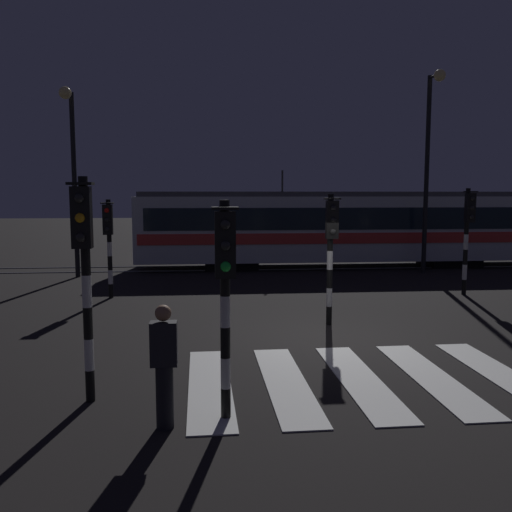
{
  "coord_description": "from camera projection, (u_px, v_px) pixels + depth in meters",
  "views": [
    {
      "loc": [
        -2.6,
        -11.58,
        3.19
      ],
      "look_at": [
        -1.17,
        3.84,
        1.4
      ],
      "focal_mm": 38.29,
      "sensor_mm": 36.0,
      "label": 1
    }
  ],
  "objects": [
    {
      "name": "traffic_light_median_centre",
      "position": [
        331.0,
        240.0,
        12.97
      ],
      "size": [
        0.36,
        0.42,
        3.17
      ],
      "color": "black",
      "rests_on": "ground"
    },
    {
      "name": "ground_plane",
      "position": [
        325.0,
        338.0,
        12.06
      ],
      "size": [
        120.0,
        120.0,
        0.0
      ],
      "primitive_type": "plane",
      "color": "black"
    },
    {
      "name": "crosswalk_zebra",
      "position": [
        359.0,
        380.0,
        9.35
      ],
      "size": [
        5.86,
        3.9,
        0.02
      ],
      "color": "silver",
      "rests_on": "ground"
    },
    {
      "name": "street_lamp_trackside_right",
      "position": [
        430.0,
        150.0,
        21.25
      ],
      "size": [
        0.44,
        1.21,
        7.77
      ],
      "color": "black",
      "rests_on": "ground"
    },
    {
      "name": "traffic_light_kerb_mid_left",
      "position": [
        225.0,
        278.0,
        7.45
      ],
      "size": [
        0.36,
        0.42,
        3.1
      ],
      "color": "black",
      "rests_on": "ground"
    },
    {
      "name": "rail_far",
      "position": [
        265.0,
        265.0,
        24.14
      ],
      "size": [
        80.0,
        0.12,
        0.03
      ],
      "primitive_type": "cube",
      "color": "#59595E",
      "rests_on": "ground"
    },
    {
      "name": "street_lamp_trackside_left",
      "position": [
        72.0,
        160.0,
        20.11
      ],
      "size": [
        0.44,
        1.21,
        6.92
      ],
      "color": "black",
      "rests_on": "ground"
    },
    {
      "name": "traffic_light_corner_far_right",
      "position": [
        468.0,
        225.0,
        16.9
      ],
      "size": [
        0.36,
        0.42,
        3.34
      ],
      "color": "black",
      "rests_on": "ground"
    },
    {
      "name": "traffic_light_corner_near_left",
      "position": [
        84.0,
        256.0,
        8.07
      ],
      "size": [
        0.36,
        0.42,
        3.44
      ],
      "color": "black",
      "rests_on": "ground"
    },
    {
      "name": "rail_near",
      "position": [
        268.0,
        270.0,
        22.72
      ],
      "size": [
        80.0,
        0.12,
        0.03
      ],
      "primitive_type": "cube",
      "color": "#59595E",
      "rests_on": "ground"
    },
    {
      "name": "tram",
      "position": [
        343.0,
        227.0,
        23.53
      ],
      "size": [
        17.73,
        2.58,
        4.15
      ],
      "color": "silver",
      "rests_on": "ground"
    },
    {
      "name": "traffic_light_corner_far_left",
      "position": [
        109.0,
        234.0,
        16.39
      ],
      "size": [
        0.36,
        0.42,
        3.0
      ],
      "color": "black",
      "rests_on": "ground"
    },
    {
      "name": "pedestrian_waiting_at_kerb",
      "position": [
        164.0,
        366.0,
        7.35
      ],
      "size": [
        0.36,
        0.24,
        1.71
      ],
      "color": "black",
      "rests_on": "ground"
    }
  ]
}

